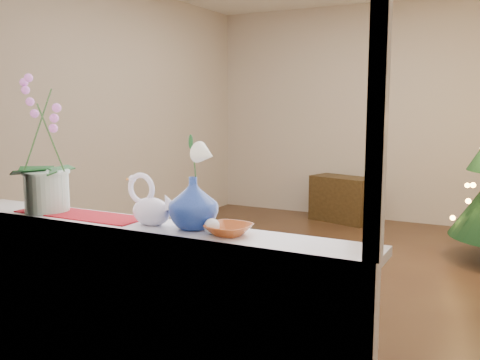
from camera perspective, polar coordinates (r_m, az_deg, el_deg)
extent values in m
plane|color=#392317|center=(4.76, 8.00, -9.84)|extent=(5.00, 5.00, 0.00)
cube|color=beige|center=(6.94, 15.27, 6.89)|extent=(4.50, 0.10, 2.70)
cube|color=beige|center=(2.33, -12.67, 5.23)|extent=(4.50, 0.10, 2.70)
cube|color=beige|center=(5.69, -13.70, 6.75)|extent=(0.10, 5.00, 2.70)
cube|color=white|center=(2.57, -11.43, -15.43)|extent=(2.20, 0.08, 0.88)
cube|color=white|center=(2.49, -10.42, -4.99)|extent=(2.20, 0.26, 0.04)
cube|color=maroon|center=(2.74, -16.72, -3.55)|extent=(0.70, 0.20, 0.01)
imported|color=navy|center=(2.33, -5.02, -2.04)|extent=(0.29, 0.29, 0.26)
sphere|color=white|center=(2.24, -3.02, -4.95)|extent=(0.08, 0.08, 0.07)
imported|color=#AC4B1C|center=(2.22, -1.21, -5.39)|extent=(0.17, 0.17, 0.04)
cube|color=black|center=(6.82, 10.82, -2.01)|extent=(0.83, 0.57, 0.57)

